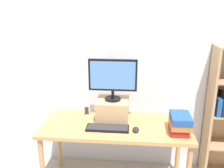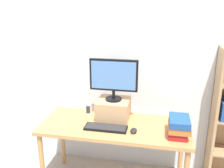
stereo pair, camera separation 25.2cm
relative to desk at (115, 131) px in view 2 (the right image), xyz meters
name	(u,v)px [view 2 (the right image)]	position (x,y,z in m)	size (l,w,h in m)	color
back_wall	(123,63)	(0.00, 0.49, 0.63)	(7.00, 0.08, 2.60)	silver
desk	(115,131)	(0.00, 0.00, 0.00)	(1.53, 0.66, 0.75)	#B7844C
riser_box	(114,109)	(-0.04, 0.14, 0.19)	(0.34, 0.33, 0.22)	tan
computer_monitor	(114,77)	(-0.04, 0.14, 0.55)	(0.51, 0.17, 0.44)	black
keyboard	(106,128)	(-0.07, -0.12, 0.09)	(0.43, 0.15, 0.02)	black
computer_mouse	(134,131)	(0.21, -0.13, 0.10)	(0.06, 0.10, 0.04)	black
book_stack	(179,127)	(0.63, -0.12, 0.18)	(0.20, 0.27, 0.19)	maroon
desk_speaker	(89,109)	(-0.33, 0.17, 0.16)	(0.07, 0.07, 0.15)	silver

